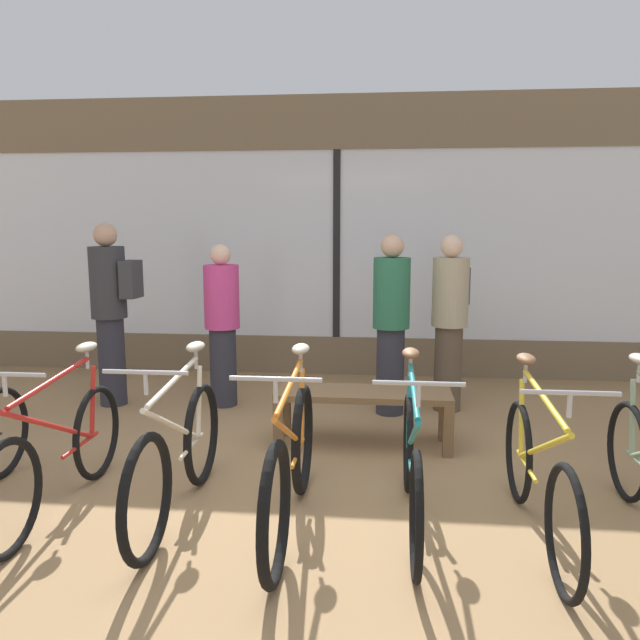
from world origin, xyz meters
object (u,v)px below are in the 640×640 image
at_px(bicycle_left, 59,453).
at_px(bicycle_center_left, 178,456).
at_px(customer_near_rack, 111,308).
at_px(customer_near_bench, 450,317).
at_px(bicycle_center, 291,465).
at_px(bicycle_right, 538,476).
at_px(bicycle_center_right, 412,464).
at_px(customer_by_window, 391,321).
at_px(display_bench, 363,401).
at_px(customer_mid_floor, 222,322).

xyz_separation_m(bicycle_left, bicycle_center_left, (0.76, 0.01, 0.01)).
height_order(bicycle_left, customer_near_rack, customer_near_rack).
bearing_deg(customer_near_bench, bicycle_center, -114.72).
height_order(bicycle_center_left, bicycle_right, bicycle_center_left).
distance_m(bicycle_center, bicycle_right, 1.41).
xyz_separation_m(bicycle_center_right, bicycle_right, (0.70, -0.10, 0.00)).
distance_m(bicycle_right, customer_by_window, 2.49).
distance_m(bicycle_center_right, customer_near_bench, 2.49).
bearing_deg(customer_near_rack, customer_by_window, -0.36).
distance_m(bicycle_left, bicycle_center_left, 0.76).
xyz_separation_m(bicycle_right, customer_near_bench, (-0.25, 2.49, 0.52)).
relative_size(customer_near_rack, customer_near_bench, 1.06).
relative_size(bicycle_center_left, customer_near_bench, 1.02).
bearing_deg(display_bench, bicycle_center_right, -76.01).
relative_size(bicycle_right, customer_mid_floor, 1.08).
distance_m(bicycle_center_right, customer_by_window, 2.26).
xyz_separation_m(bicycle_left, customer_by_window, (2.07, 2.23, 0.51)).
height_order(customer_near_rack, customer_near_bench, customer_near_rack).
bearing_deg(customer_near_bench, bicycle_right, -84.24).
bearing_deg(display_bench, bicycle_right, -53.87).
distance_m(bicycle_left, customer_near_bench, 3.61).
bearing_deg(customer_mid_floor, bicycle_center, -66.90).
xyz_separation_m(display_bench, customer_mid_floor, (-1.41, 0.99, 0.45)).
height_order(bicycle_center, display_bench, bicycle_center).
relative_size(bicycle_left, customer_near_bench, 1.03).
xyz_separation_m(display_bench, customer_by_window, (0.22, 0.89, 0.51)).
xyz_separation_m(bicycle_right, display_bench, (-1.03, 1.41, -0.01)).
bearing_deg(bicycle_center_left, customer_mid_floor, 97.88).
bearing_deg(customer_mid_floor, bicycle_left, -100.67).
bearing_deg(customer_mid_floor, display_bench, -35.07).
bearing_deg(bicycle_center_right, display_bench, 103.99).
height_order(bicycle_center_right, display_bench, bicycle_center_right).
height_order(bicycle_center_right, customer_near_rack, customer_near_rack).
bearing_deg(customer_mid_floor, customer_by_window, -3.54).
relative_size(customer_by_window, customer_mid_floor, 1.06).
bearing_deg(customer_by_window, bicycle_left, -132.85).
relative_size(bicycle_center, bicycle_center_right, 1.05).
distance_m(bicycle_center, customer_mid_floor, 2.66).
xyz_separation_m(customer_near_rack, customer_near_bench, (3.27, 0.17, -0.06)).
bearing_deg(bicycle_center, bicycle_center_left, 172.17).
height_order(display_bench, customer_near_bench, customer_near_bench).
bearing_deg(bicycle_right, customer_near_rack, 146.64).
xyz_separation_m(bicycle_right, customer_near_rack, (-3.52, 2.32, 0.59)).
xyz_separation_m(bicycle_center_left, display_bench, (1.08, 1.33, -0.01)).
xyz_separation_m(bicycle_center, display_bench, (0.37, 1.43, -0.02)).
bearing_deg(customer_near_rack, bicycle_left, -74.05).
bearing_deg(bicycle_center_right, customer_mid_floor, 126.98).
xyz_separation_m(bicycle_center_right, customer_mid_floor, (-1.73, 2.30, 0.45)).
distance_m(bicycle_center_right, display_bench, 1.36).
relative_size(bicycle_center_right, customer_by_window, 1.02).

